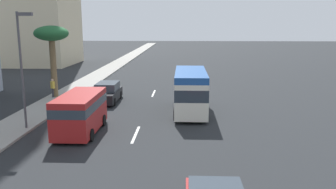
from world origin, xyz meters
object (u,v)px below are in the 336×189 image
Objects in this scene: pedestrian_mid_block at (53,87)px; palm_tree at (52,37)px; minibus_fourth at (191,90)px; car_second at (107,93)px; van_lead at (80,111)px; street_lamp at (22,58)px.

palm_tree is at bearing -69.75° from pedestrian_mid_block.
pedestrian_mid_block is at bearing 70.25° from minibus_fourth.
minibus_fourth reaches higher than car_second.
van_lead reaches higher than car_second.
palm_tree is 9.53m from street_lamp.
street_lamp reaches higher than palm_tree.
minibus_fourth reaches higher than van_lead.
van_lead is at bearing -96.15° from street_lamp.
car_second is at bearing 64.02° from minibus_fourth.
pedestrian_mid_block is 4.30m from palm_tree.
palm_tree is (0.30, -0.07, 4.29)m from pedestrian_mid_block.
van_lead is 1.12× the size of car_second.
palm_tree reaches higher than minibus_fourth.
van_lead is at bearing 1.75° from car_second.
minibus_fourth is at bearing 127.70° from van_lead.
palm_tree reaches higher than pedestrian_mid_block.
street_lamp reaches higher than minibus_fourth.
van_lead reaches higher than pedestrian_mid_block.
minibus_fourth is at bearing -111.12° from palm_tree.
palm_tree is at bearing -103.73° from car_second.
minibus_fourth is 11.48m from street_lamp.
street_lamp is at bearing 115.30° from minibus_fourth.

